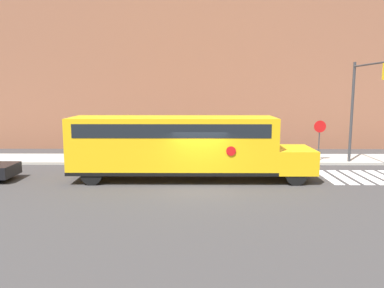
# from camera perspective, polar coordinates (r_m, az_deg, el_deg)

# --- Properties ---
(ground_plane) EXTENTS (60.00, 60.00, 0.00)m
(ground_plane) POSITION_cam_1_polar(r_m,az_deg,el_deg) (17.19, 1.17, -6.57)
(ground_plane) COLOR #3A3838
(sidewalk_strip) EXTENTS (44.00, 3.00, 0.15)m
(sidewalk_strip) POSITION_cam_1_polar(r_m,az_deg,el_deg) (23.51, 0.96, -2.31)
(sidewalk_strip) COLOR #B2ADA3
(sidewalk_strip) RESTS_ON ground
(building_backdrop) EXTENTS (32.00, 4.00, 13.61)m
(building_backdrop) POSITION_cam_1_polar(r_m,az_deg,el_deg) (29.70, 0.87, 12.95)
(building_backdrop) COLOR #935B42
(building_backdrop) RESTS_ON ground
(crosswalk_stripes) EXTENTS (4.70, 3.20, 0.01)m
(crosswalk_stripes) POSITION_cam_1_polar(r_m,az_deg,el_deg) (21.09, 25.43, -4.57)
(crosswalk_stripes) COLOR white
(crosswalk_stripes) RESTS_ON ground
(school_bus) EXTENTS (11.72, 2.57, 3.09)m
(school_bus) POSITION_cam_1_polar(r_m,az_deg,el_deg) (18.26, -1.81, 0.02)
(school_bus) COLOR yellow
(school_bus) RESTS_ON ground
(stop_sign) EXTENTS (0.71, 0.10, 2.59)m
(stop_sign) POSITION_cam_1_polar(r_m,az_deg,el_deg) (23.55, 18.85, 1.31)
(stop_sign) COLOR #38383A
(stop_sign) RESTS_ON ground
(traffic_light) EXTENTS (0.28, 3.93, 5.98)m
(traffic_light) POSITION_cam_1_polar(r_m,az_deg,el_deg) (22.79, 24.48, 6.48)
(traffic_light) COLOR #38383A
(traffic_light) RESTS_ON ground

